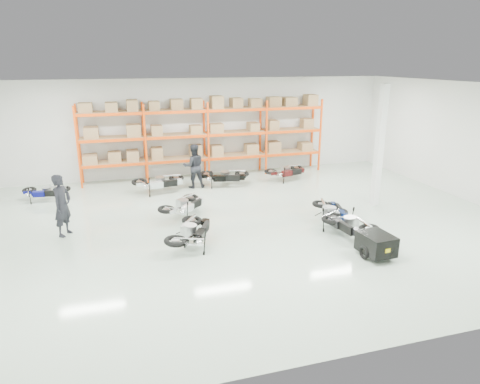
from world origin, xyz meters
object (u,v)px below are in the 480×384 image
object	(u,v)px
person_left	(62,205)
moto_touring_right	(347,218)
trailer	(376,244)
moto_back_a	(45,189)
moto_silver_left	(184,202)
moto_back_d	(287,169)
moto_black_far_left	(192,228)
moto_blue_centre	(333,209)
moto_back_c	(224,173)
moto_back_b	(159,179)
person_back	(194,166)

from	to	relation	value
person_left	moto_touring_right	bearing A→B (deg)	-76.98
trailer	moto_back_a	bearing A→B (deg)	135.33
moto_silver_left	moto_back_d	world-z (taller)	moto_silver_left
moto_black_far_left	moto_back_d	bearing A→B (deg)	-105.26
trailer	moto_blue_centre	bearing A→B (deg)	85.16
moto_back_d	moto_touring_right	bearing A→B (deg)	160.04
moto_black_far_left	moto_back_c	xyz separation A→B (m)	(2.48, 5.89, -0.01)
trailer	moto_back_b	bearing A→B (deg)	118.49
moto_back_a	person_left	distance (m)	4.05
moto_back_c	moto_silver_left	bearing A→B (deg)	160.11
moto_silver_left	moto_back_a	bearing A→B (deg)	11.26
moto_black_far_left	trailer	xyz separation A→B (m)	(4.77, -2.18, -0.19)
moto_back_a	moto_back_b	bearing A→B (deg)	-82.30
trailer	moto_back_b	size ratio (longest dim) A/B	0.87
moto_black_far_left	trailer	size ratio (longest dim) A/B	1.18
moto_back_b	moto_back_d	size ratio (longest dim) A/B	1.08
moto_silver_left	moto_touring_right	world-z (taller)	moto_touring_right
moto_black_far_left	trailer	distance (m)	5.25
moto_blue_centre	moto_touring_right	xyz separation A→B (m)	(-0.02, -0.95, 0.01)
moto_back_a	moto_back_c	size ratio (longest dim) A/B	0.83
moto_touring_right	moto_back_c	xyz separation A→B (m)	(-2.29, 6.47, 0.00)
moto_back_d	person_back	world-z (taller)	person_back
moto_back_b	moto_back_c	xyz separation A→B (m)	(2.81, 0.18, 0.00)
moto_blue_centre	moto_black_far_left	bearing A→B (deg)	19.17
moto_silver_left	moto_back_a	distance (m)	5.92
person_left	trailer	bearing A→B (deg)	-86.31
person_back	trailer	bearing A→B (deg)	115.61
moto_back_b	moto_touring_right	bearing A→B (deg)	-147.68
trailer	person_back	size ratio (longest dim) A/B	0.86
person_left	person_back	bearing A→B (deg)	-20.42
moto_silver_left	trailer	world-z (taller)	moto_silver_left
moto_silver_left	moto_back_c	distance (m)	4.02
moto_silver_left	trailer	size ratio (longest dim) A/B	1.07
person_back	moto_black_far_left	bearing A→B (deg)	80.87
moto_touring_right	moto_back_d	world-z (taller)	moto_touring_right
moto_touring_right	moto_back_b	bearing A→B (deg)	123.08
moto_silver_left	person_left	world-z (taller)	person_left
moto_blue_centre	moto_black_far_left	xyz separation A→B (m)	(-4.79, -0.37, 0.02)
moto_silver_left	moto_back_d	xyz separation A→B (m)	(5.28, 3.41, -0.00)
moto_back_c	person_back	size ratio (longest dim) A/B	1.00
moto_blue_centre	moto_back_d	world-z (taller)	moto_blue_centre
moto_blue_centre	moto_back_d	bearing A→B (deg)	-82.06
moto_black_far_left	moto_touring_right	size ratio (longest dim) A/B	1.03
moto_black_far_left	moto_back_c	distance (m)	6.39
moto_black_far_left	moto_blue_centre	bearing A→B (deg)	-148.55
person_back	moto_back_c	bearing A→B (deg)	175.77
moto_back_a	moto_back_b	xyz separation A→B (m)	(4.41, -0.17, 0.10)
moto_black_far_left	moto_back_d	distance (m)	8.12
person_back	moto_silver_left	bearing A→B (deg)	75.76
moto_back_c	moto_back_d	world-z (taller)	moto_back_c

